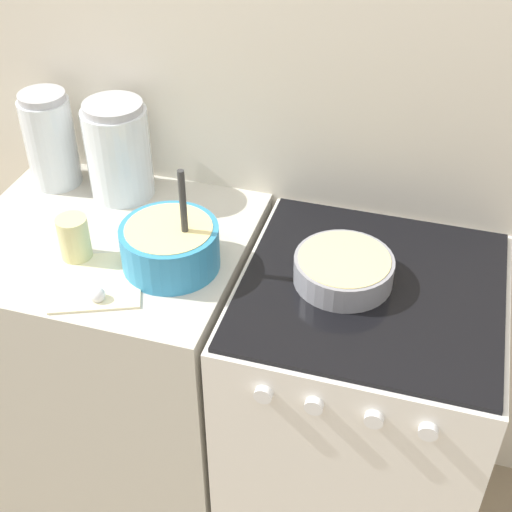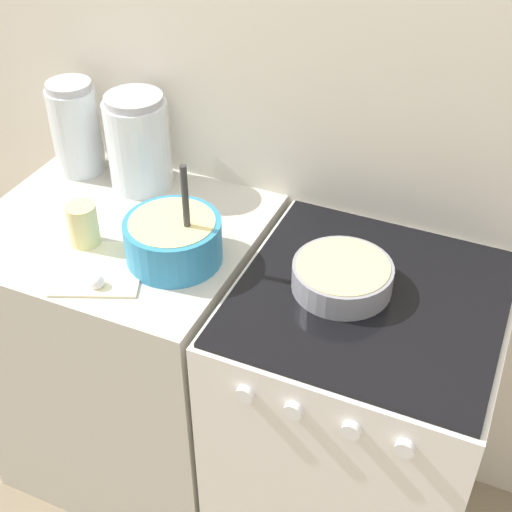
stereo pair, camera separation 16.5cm
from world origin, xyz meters
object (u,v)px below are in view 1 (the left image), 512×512
at_px(storage_jar_middle, 119,156).
at_px(baking_pan, 344,269).
at_px(stove, 355,415).
at_px(mixing_bowl, 170,244).
at_px(tin_can, 74,239).
at_px(storage_jar_left, 51,145).

bearing_deg(storage_jar_middle, baking_pan, -17.43).
xyz_separation_m(stove, mixing_bowl, (-0.47, -0.06, 0.52)).
xyz_separation_m(mixing_bowl, baking_pan, (0.40, 0.06, -0.03)).
height_order(baking_pan, storage_jar_middle, storage_jar_middle).
distance_m(storage_jar_middle, tin_can, 0.31).
xyz_separation_m(baking_pan, tin_can, (-0.63, -0.10, 0.02)).
relative_size(stove, baking_pan, 3.96).
height_order(stove, tin_can, tin_can).
bearing_deg(baking_pan, mixing_bowl, -171.68).
xyz_separation_m(stove, tin_can, (-0.71, -0.10, 0.52)).
xyz_separation_m(storage_jar_left, storage_jar_middle, (0.20, -0.00, -0.00)).
bearing_deg(stove, storage_jar_middle, 164.15).
relative_size(stove, storage_jar_middle, 3.43).
bearing_deg(stove, baking_pan, 179.60).
distance_m(baking_pan, tin_can, 0.64).
distance_m(mixing_bowl, storage_jar_left, 0.52).
bearing_deg(baking_pan, storage_jar_left, 166.52).
bearing_deg(tin_can, baking_pan, 8.59).
relative_size(stove, tin_can, 8.01).
bearing_deg(storage_jar_left, mixing_bowl, -30.40).
relative_size(baking_pan, storage_jar_middle, 0.87).
bearing_deg(mixing_bowl, storage_jar_middle, 133.18).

